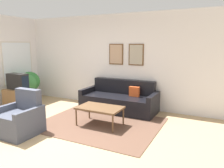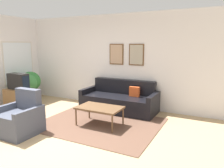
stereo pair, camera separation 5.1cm
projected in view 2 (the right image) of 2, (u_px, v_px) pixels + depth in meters
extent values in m
plane|color=tan|center=(44.00, 134.00, 4.54)|extent=(16.00, 16.00, 0.00)
cube|color=brown|center=(99.00, 124.00, 5.12)|extent=(2.73, 2.15, 0.01)
cube|color=silver|center=(105.00, 61.00, 6.64)|extent=(8.00, 0.06, 2.70)
cube|color=brown|center=(116.00, 54.00, 6.38)|extent=(0.44, 0.03, 0.60)
cube|color=tan|center=(116.00, 54.00, 6.36)|extent=(0.38, 0.01, 0.54)
cube|color=brown|center=(136.00, 55.00, 6.10)|extent=(0.44, 0.03, 0.60)
cube|color=#A89E89|center=(136.00, 55.00, 6.09)|extent=(0.38, 0.01, 0.54)
cube|color=beige|center=(19.00, 63.00, 7.12)|extent=(0.02, 1.15, 1.37)
cube|color=white|center=(19.00, 63.00, 7.12)|extent=(0.02, 1.07, 1.29)
cube|color=black|center=(119.00, 103.00, 6.06)|extent=(1.85, 0.90, 0.44)
cube|color=black|center=(124.00, 86.00, 6.29)|extent=(1.85, 0.20, 0.40)
cube|color=black|center=(89.00, 97.00, 6.49)|extent=(0.12, 0.90, 0.58)
cube|color=black|center=(153.00, 105.00, 5.61)|extent=(0.12, 0.90, 0.58)
cube|color=#D15123|center=(134.00, 92.00, 5.91)|extent=(0.28, 0.10, 0.28)
cube|color=brown|center=(100.00, 108.00, 4.95)|extent=(1.01, 0.63, 0.04)
cylinder|color=brown|center=(76.00, 117.00, 4.96)|extent=(0.04, 0.04, 0.40)
cylinder|color=brown|center=(112.00, 124.00, 4.54)|extent=(0.04, 0.04, 0.40)
cylinder|color=brown|center=(89.00, 111.00, 5.44)|extent=(0.04, 0.04, 0.40)
cylinder|color=brown|center=(123.00, 116.00, 5.02)|extent=(0.04, 0.04, 0.40)
cube|color=olive|center=(20.00, 98.00, 6.40)|extent=(0.79, 0.52, 0.55)
cube|color=black|center=(18.00, 81.00, 6.31)|extent=(0.61, 0.28, 0.46)
cube|color=#192333|center=(26.00, 82.00, 6.17)|extent=(0.01, 0.23, 0.36)
cube|color=#474C5B|center=(18.00, 123.00, 4.51)|extent=(0.61, 0.76, 0.46)
cube|color=#474C5B|center=(28.00, 99.00, 4.69)|extent=(0.61, 0.16, 0.44)
cube|color=#474C5B|center=(7.00, 118.00, 4.66)|extent=(0.09, 0.76, 0.58)
cube|color=#474C5B|center=(30.00, 123.00, 4.34)|extent=(0.09, 0.76, 0.58)
cylinder|color=beige|center=(29.00, 99.00, 6.99)|extent=(0.29, 0.29, 0.20)
cylinder|color=#51381E|center=(28.00, 93.00, 6.96)|extent=(0.04, 0.04, 0.17)
sphere|color=#3D8442|center=(28.00, 83.00, 6.90)|extent=(0.58, 0.58, 0.58)
cylinder|color=slate|center=(32.00, 97.00, 7.34)|extent=(0.27, 0.27, 0.16)
cylinder|color=#51381E|center=(31.00, 92.00, 7.30)|extent=(0.04, 0.04, 0.19)
sphere|color=#337A38|center=(31.00, 81.00, 7.24)|extent=(0.64, 0.64, 0.64)
cylinder|color=#383D42|center=(32.00, 97.00, 7.22)|extent=(0.24, 0.24, 0.21)
cylinder|color=#51381E|center=(31.00, 93.00, 7.19)|extent=(0.04, 0.04, 0.12)
sphere|color=#1E5628|center=(31.00, 86.00, 7.15)|extent=(0.40, 0.40, 0.40)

